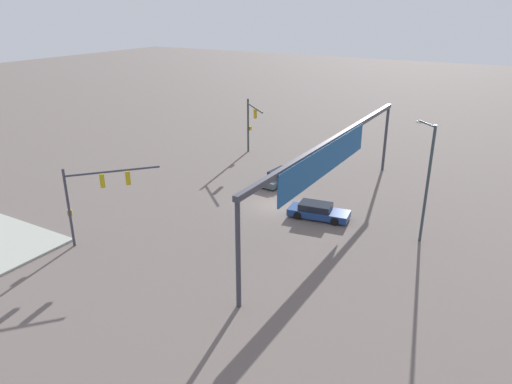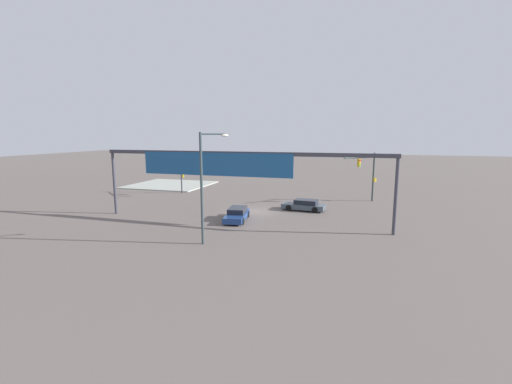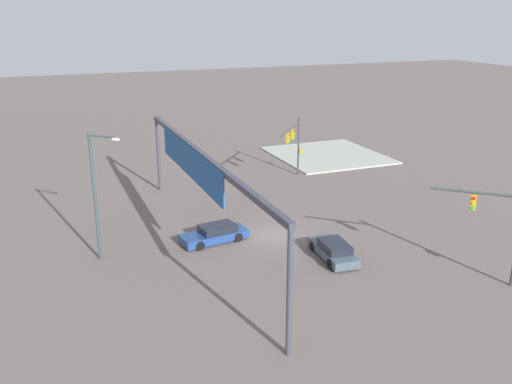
# 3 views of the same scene
# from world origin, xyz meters

# --- Properties ---
(ground_plane) EXTENTS (235.05, 235.05, 0.00)m
(ground_plane) POSITION_xyz_m (0.00, 0.00, 0.00)
(ground_plane) COLOR #615753
(sidewalk_corner) EXTENTS (12.23, 11.46, 0.15)m
(sidewalk_corner) POSITION_xyz_m (19.04, -15.25, 0.07)
(sidewalk_corner) COLOR #A1A69B
(sidewalk_corner) RESTS_ON ground
(traffic_signal_near_corner) EXTENTS (3.87, 3.96, 6.05)m
(traffic_signal_near_corner) POSITION_xyz_m (-11.66, -9.46, 3.93)
(traffic_signal_near_corner) COLOR #34403D
(traffic_signal_near_corner) RESTS_ON ground
(traffic_signal_opposite_side) EXTENTS (4.92, 4.52, 5.68)m
(traffic_signal_opposite_side) POSITION_xyz_m (12.09, -7.67, 3.93)
(traffic_signal_opposite_side) COLOR #373847
(traffic_signal_opposite_side) RESTS_ON ground
(streetlamp_curved_arm) EXTENTS (1.78, 1.79, 8.46)m
(streetlamp_curved_arm) POSITION_xyz_m (0.26, 11.70, 4.87)
(streetlamp_curved_arm) COLOR #314145
(streetlamp_curved_arm) RESTS_ON ground
(overhead_sign_gantry) EXTENTS (27.84, 0.43, 6.73)m
(overhead_sign_gantry) POSITION_xyz_m (0.82, 5.04, 5.69)
(overhead_sign_gantry) COLOR #373944
(overhead_sign_gantry) RESTS_ON ground
(sedan_car_approaching) EXTENTS (2.47, 4.99, 1.21)m
(sedan_car_approaching) POSITION_xyz_m (0.50, 3.98, 0.58)
(sedan_car_approaching) COLOR navy
(sedan_car_approaching) RESTS_ON ground
(sedan_car_waiting_far) EXTENTS (4.79, 2.15, 1.21)m
(sedan_car_waiting_far) POSITION_xyz_m (-5.05, -2.35, 0.57)
(sedan_car_waiting_far) COLOR #414E58
(sedan_car_waiting_far) RESTS_ON ground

